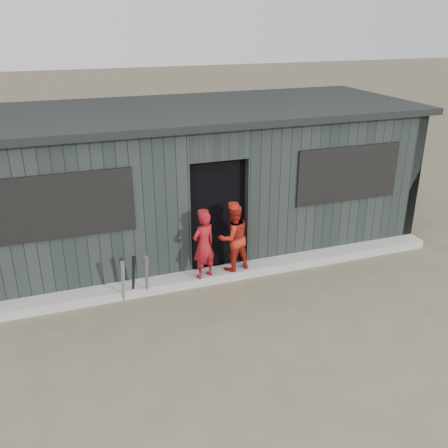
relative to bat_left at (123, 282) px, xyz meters
name	(u,v)px	position (x,y,z in m)	size (l,w,h in m)	color
ground	(267,337)	(1.72, -1.57, -0.38)	(80.00, 80.00, 0.00)	brown
curb	(224,274)	(1.72, 0.25, -0.30)	(8.00, 0.36, 0.15)	#ACACA7
bat_left	(123,282)	(0.00, 0.00, 0.00)	(0.07, 0.07, 0.75)	#94939B
bat_mid	(147,276)	(0.37, 0.02, 0.01)	(0.07, 0.07, 0.78)	gray
bat_right	(133,277)	(0.17, 0.07, 0.01)	(0.07, 0.07, 0.78)	black
player_red_left	(204,245)	(1.34, 0.14, 0.34)	(0.41, 0.27, 1.14)	maroon
player_red_right	(233,237)	(1.89, 0.24, 0.35)	(0.56, 0.44, 1.16)	#B52316
player_grey_back	(233,224)	(2.09, 0.81, 0.34)	(0.70, 0.45, 1.43)	silver
dugout	(194,178)	(1.72, 1.93, 0.91)	(8.30, 3.30, 2.62)	black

